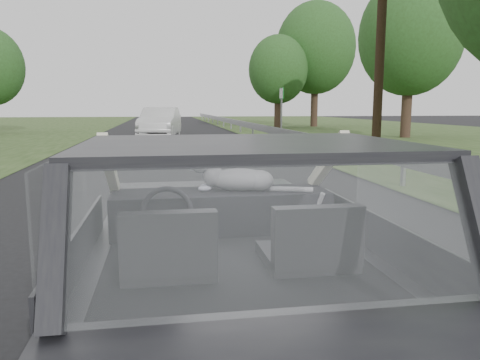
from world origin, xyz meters
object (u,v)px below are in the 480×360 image
object	(u,v)px
subject_car	(234,253)
utility_pole	(382,20)
cat	(239,178)
highway_sign	(281,111)
other_car	(160,123)

from	to	relation	value
subject_car	utility_pole	bearing A→B (deg)	60.29
subject_car	cat	world-z (taller)	subject_car
cat	utility_pole	xyz separation A→B (m)	(5.67, 9.56, 2.94)
highway_sign	cat	bearing A→B (deg)	-100.88
cat	highway_sign	distance (m)	24.24
cat	highway_sign	xyz separation A→B (m)	(6.37, 23.39, 0.24)
cat	utility_pole	distance (m)	11.50
subject_car	cat	distance (m)	0.73
cat	other_car	size ratio (longest dim) A/B	0.14
other_car	highway_sign	xyz separation A→B (m)	(6.99, 2.52, 0.55)
other_car	utility_pole	world-z (taller)	utility_pole
other_car	highway_sign	world-z (taller)	highway_sign
utility_pole	subject_car	bearing A→B (deg)	-119.71
highway_sign	utility_pole	distance (m)	14.10
cat	utility_pole	world-z (taller)	utility_pole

